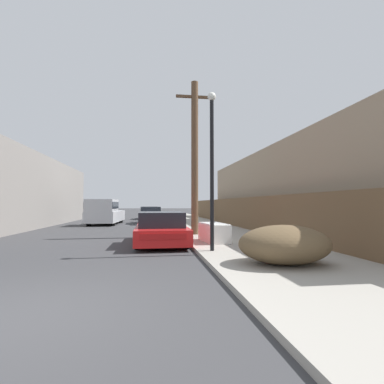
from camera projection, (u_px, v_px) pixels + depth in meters
name	position (u px, v px, depth m)	size (l,w,h in m)	color
ground_plane	(15.00, 319.00, 3.98)	(220.00, 220.00, 0.00)	#38383A
sidewalk_curb	(188.00, 220.00, 27.97)	(4.20, 63.00, 0.12)	#9E998E
discarded_fridge	(214.00, 232.00, 11.29)	(0.92, 1.88, 0.72)	white
parked_sports_car_red	(161.00, 229.00, 11.50)	(1.91, 4.61, 1.24)	red
car_parked_mid	(150.00, 216.00, 23.97)	(1.99, 4.79, 1.33)	silver
car_parked_far	(150.00, 213.00, 30.98)	(1.93, 4.43, 1.30)	black
pickup_truck	(105.00, 212.00, 22.40)	(2.36, 5.68, 1.88)	silver
utility_pole	(195.00, 155.00, 14.23)	(1.80, 0.33, 7.29)	brown
street_lamp	(212.00, 158.00, 9.19)	(0.26, 0.26, 4.88)	black
brush_pile	(284.00, 244.00, 7.09)	(2.20, 1.81, 0.92)	brown
wooden_fence	(228.00, 211.00, 21.22)	(0.08, 33.42, 1.80)	brown
building_right_house	(310.00, 190.00, 18.12)	(6.00, 23.91, 4.82)	gray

